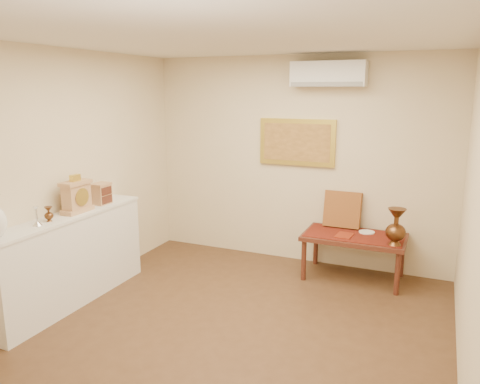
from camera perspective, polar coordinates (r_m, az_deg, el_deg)
The scene contains 19 objects.
floor at distance 4.60m, azimuth -1.90°, elevation -17.13°, with size 4.50×4.50×0.00m, color brown.
ceiling at distance 4.03m, azimuth -2.18°, elevation 18.55°, with size 4.50×4.50×0.00m, color silver.
wall_back at distance 6.18m, azimuth 6.97°, elevation 3.77°, with size 4.00×0.02×2.70m, color beige.
wall_front at distance 2.38m, azimuth -26.46°, elevation -11.64°, with size 4.00×0.02×2.70m, color beige.
wall_left at distance 5.27m, azimuth -22.09°, elevation 1.45°, with size 0.02×4.50×2.70m, color beige.
wall_right at distance 3.74m, azimuth 26.91°, elevation -3.19°, with size 0.02×4.50×2.70m, color beige.
candlestick at distance 4.92m, azimuth -23.56°, elevation -2.69°, with size 0.09×0.09×0.19m, color silver, non-canonical shape.
brass_urn_small at distance 5.02m, azimuth -22.31°, elevation -2.24°, with size 0.09×0.09×0.20m, color brown, non-canonical shape.
table_cloth at distance 5.82m, azimuth 13.79°, elevation -5.09°, with size 1.14×0.59×0.01m, color maroon.
brass_urn_tall at distance 5.50m, azimuth 18.51°, elevation -3.60°, with size 0.23×0.23×0.51m, color brown, non-canonical shape.
plate at distance 5.93m, azimuth 15.20°, elevation -4.74°, with size 0.19×0.19×0.01m, color white.
menu at distance 5.74m, azimuth 12.60°, elevation -5.17°, with size 0.18×0.25×0.01m, color maroon.
cushion at distance 6.05m, azimuth 12.37°, elevation -2.08°, with size 0.46×0.10×0.46m, color maroon.
display_ledge at distance 5.37m, azimuth -20.01°, elevation -7.71°, with size 0.37×2.02×0.98m.
mantel_clock at distance 5.27m, azimuth -19.29°, elevation -0.50°, with size 0.17×0.36×0.41m.
wooden_chest at distance 5.58m, azimuth -16.53°, elevation -0.18°, with size 0.16×0.21×0.24m.
low_table at distance 5.84m, azimuth 13.75°, elevation -5.74°, with size 1.20×0.70×0.55m.
painting at distance 6.12m, azimuth 6.96°, elevation 6.05°, with size 1.00×0.06×0.60m.
ac_unit at distance 5.89m, azimuth 10.73°, elevation 13.95°, with size 0.90×0.25×0.30m.
Camera 1 is at (1.72, -3.61, 2.27)m, focal length 35.00 mm.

